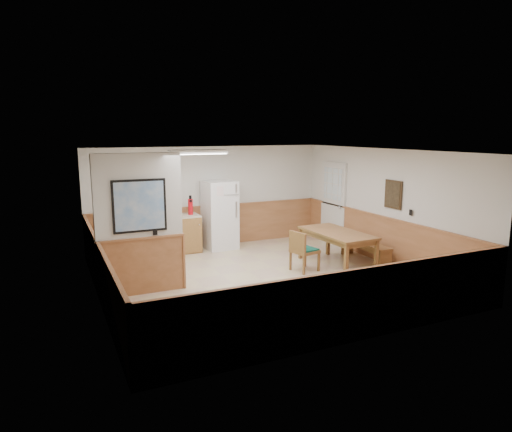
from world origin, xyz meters
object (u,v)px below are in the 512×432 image
soap_bottle (117,216)px  refrigerator (220,215)px  dining_chair (301,248)px  dining_table (337,236)px  fire_extinguisher (190,206)px  dining_bench (365,246)px

soap_bottle → refrigerator: bearing=-1.2°
soap_bottle → dining_chair: bearing=-38.1°
dining_table → soap_bottle: soap_bottle is taller
fire_extinguisher → refrigerator: bearing=-2.5°
refrigerator → dining_chair: size_ratio=1.98×
fire_extinguisher → dining_table: bearing=-46.2°
refrigerator → soap_bottle: refrigerator is taller
fire_extinguisher → soap_bottle: (-1.69, 0.03, -0.11)m
dining_table → soap_bottle: bearing=146.6°
fire_extinguisher → soap_bottle: 1.70m
dining_table → fire_extinguisher: bearing=132.7°
dining_chair → soap_bottle: bearing=130.1°
refrigerator → dining_chair: bearing=-74.8°
dining_bench → dining_chair: dining_chair is taller
refrigerator → dining_table: refrigerator is taller
refrigerator → dining_bench: (2.52, -2.47, -0.50)m
dining_bench → soap_bottle: 5.59m
dining_table → dining_bench: size_ratio=1.20×
dining_bench → soap_bottle: (-4.95, 2.52, 0.66)m
fire_extinguisher → dining_chair: bearing=-59.1°
dining_bench → soap_bottle: soap_bottle is taller
refrigerator → dining_table: bearing=-58.1°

